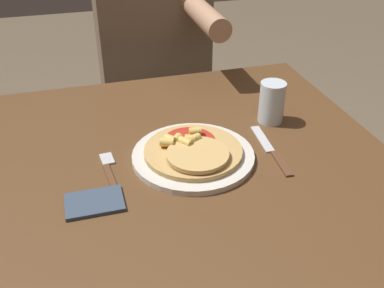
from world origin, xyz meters
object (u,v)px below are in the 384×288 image
Objects in this scene: fork at (110,172)px; pizza at (192,150)px; dining_table at (196,204)px; drinking_glass at (272,102)px; plate at (192,156)px; knife at (271,150)px; person_diner at (154,51)px.

pizza is at bearing 0.05° from fork.
drinking_glass is (0.24, 0.14, 0.17)m from dining_table.
pizza reaches higher than plate.
knife is (0.19, 0.00, 0.12)m from dining_table.
plate is at bearing 1.12° from fork.
pizza reaches higher than dining_table.
plate reaches higher than knife.
person_diner reaches higher than drinking_glass.
dining_table is 4.40× the size of pizza.
pizza is 0.18× the size of person_diner.
pizza is at bearing -107.30° from plate.
knife is 0.16m from drinking_glass.
dining_table is 0.77m from person_diner.
drinking_glass is (0.25, 0.12, 0.05)m from plate.
dining_table is at bearing -83.84° from plate.
knife is at bearing -112.80° from drinking_glass.
knife is at bearing -80.45° from person_diner.
drinking_glass is at bearing 30.08° from dining_table.
pizza is at bearing 174.68° from knife.
drinking_glass is (0.44, 0.12, 0.05)m from fork.
person_diner is (-0.18, 0.62, -0.07)m from drinking_glass.
plate reaches higher than fork.
plate is 1.25× the size of pizza.
pizza is 1.28× the size of fork.
fork is at bearing -164.73° from drinking_glass.
fork reaches higher than dining_table.
knife is (0.38, -0.02, 0.00)m from fork.
knife is at bearing -2.65° from fork.
dining_table is 5.63× the size of fork.
person_diner reaches higher than dining_table.
drinking_glass is at bearing -73.40° from person_diner.
knife is 0.18× the size of person_diner.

